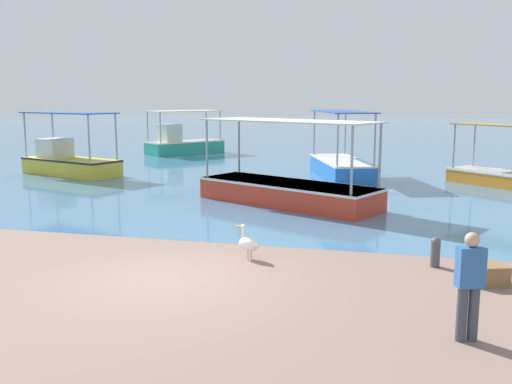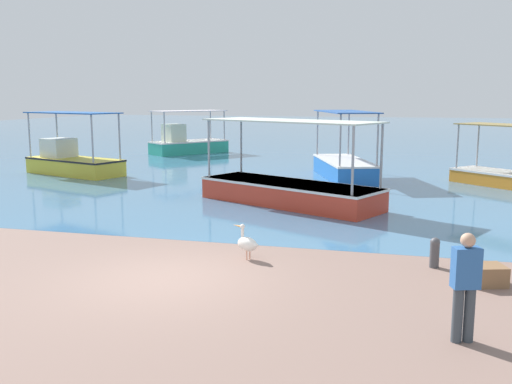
# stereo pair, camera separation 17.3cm
# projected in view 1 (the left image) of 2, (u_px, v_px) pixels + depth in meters

# --- Properties ---
(ground) EXTENTS (120.00, 120.00, 0.00)m
(ground) POSITION_uv_depth(u_px,v_px,m) (169.00, 279.00, 11.60)
(ground) COLOR #85695E
(harbor_water) EXTENTS (110.00, 90.00, 0.00)m
(harbor_water) POSITION_uv_depth(u_px,v_px,m) (352.00, 133.00, 57.55)
(harbor_water) COLOR teal
(harbor_water) RESTS_ON ground
(fishing_boat_far_left) EXTENTS (4.57, 5.10, 2.75)m
(fishing_boat_far_left) POSITION_uv_depth(u_px,v_px,m) (183.00, 143.00, 36.75)
(fishing_boat_far_left) COLOR teal
(fishing_boat_far_left) RESTS_ON harbor_water
(fishing_boat_center) EXTENTS (3.54, 5.70, 3.01)m
(fishing_boat_center) POSITION_uv_depth(u_px,v_px,m) (341.00, 165.00, 25.94)
(fishing_boat_center) COLOR blue
(fishing_boat_center) RESTS_ON harbor_water
(fishing_boat_outer) EXTENTS (5.36, 3.41, 2.93)m
(fishing_boat_outer) POSITION_uv_depth(u_px,v_px,m) (69.00, 160.00, 26.95)
(fishing_boat_outer) COLOR gold
(fishing_boat_outer) RESTS_ON harbor_water
(fishing_boat_near_left) EXTENTS (6.75, 4.68, 2.87)m
(fishing_boat_near_left) POSITION_uv_depth(u_px,v_px,m) (288.00, 188.00, 19.51)
(fishing_boat_near_left) COLOR red
(fishing_boat_near_left) RESTS_ON harbor_water
(pelican) EXTENTS (0.74, 0.52, 0.80)m
(pelican) POSITION_uv_depth(u_px,v_px,m) (248.00, 243.00, 12.94)
(pelican) COLOR #E0997A
(pelican) RESTS_ON ground
(mooring_bollard) EXTENTS (0.21, 0.21, 0.66)m
(mooring_bollard) POSITION_uv_depth(u_px,v_px,m) (435.00, 251.00, 12.37)
(mooring_bollard) COLOR #47474C
(mooring_bollard) RESTS_ON ground
(fisherman_standing) EXTENTS (0.45, 0.33, 1.69)m
(fisherman_standing) POSITION_uv_depth(u_px,v_px,m) (469.00, 283.00, 8.53)
(fisherman_standing) COLOR #3A434C
(fisherman_standing) RESTS_ON ground
(cargo_crate) EXTENTS (0.81, 0.74, 0.40)m
(cargo_crate) POSITION_uv_depth(u_px,v_px,m) (488.00, 274.00, 11.27)
(cargo_crate) COLOR brown
(cargo_crate) RESTS_ON ground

